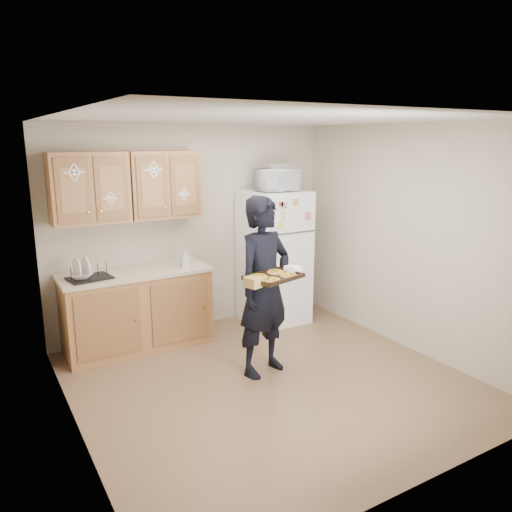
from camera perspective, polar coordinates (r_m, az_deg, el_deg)
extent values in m
plane|color=brown|center=(5.07, 1.65, -14.11)|extent=(3.60, 3.60, 0.00)
plane|color=silver|center=(4.51, 1.86, 15.40)|extent=(3.60, 3.60, 0.00)
cube|color=#B7A994|center=(6.20, -7.18, 3.11)|extent=(3.60, 0.04, 2.50)
cube|color=#B7A994|center=(3.32, 18.70, -6.51)|extent=(3.60, 0.04, 2.50)
cube|color=#B7A994|center=(4.00, -20.65, -3.30)|extent=(0.04, 3.60, 2.50)
cube|color=#B7A994|center=(5.78, 17.04, 1.89)|extent=(0.04, 3.60, 2.50)
cube|color=white|center=(6.39, 2.09, -0.14)|extent=(0.75, 0.70, 1.70)
cube|color=#9B5B35|center=(5.83, -13.40, -6.15)|extent=(1.60, 0.60, 0.86)
cube|color=beige|center=(5.70, -13.64, -1.88)|extent=(1.64, 0.64, 0.04)
cube|color=#9B5B35|center=(5.56, -18.55, 7.36)|extent=(0.80, 0.33, 0.75)
cube|color=#9B5B35|center=(5.79, -10.55, 8.03)|extent=(0.80, 0.33, 0.75)
cube|color=#EDCB53|center=(7.05, 4.52, -4.71)|extent=(0.20, 0.07, 0.32)
imported|color=black|center=(4.94, 0.97, -3.56)|extent=(0.75, 0.59, 1.80)
cube|color=black|center=(4.62, 2.02, -2.45)|extent=(0.56, 0.47, 0.04)
cylinder|color=orange|center=(4.48, 1.81, -2.72)|extent=(0.16, 0.16, 0.02)
cylinder|color=orange|center=(4.64, 3.71, -2.16)|extent=(0.16, 0.16, 0.02)
cylinder|color=orange|center=(4.58, 0.32, -2.33)|extent=(0.16, 0.16, 0.02)
cylinder|color=orange|center=(4.74, 2.23, -1.80)|extent=(0.16, 0.16, 0.02)
imported|color=white|center=(6.20, 2.42, 8.67)|extent=(0.49, 0.34, 0.27)
cube|color=silver|center=(6.24, 2.65, 10.26)|extent=(0.35, 0.26, 0.07)
cube|color=black|center=(5.49, -18.53, -1.66)|extent=(0.46, 0.37, 0.17)
imported|color=white|center=(5.48, -19.29, -2.09)|extent=(0.29, 0.29, 0.06)
imported|color=white|center=(5.77, -8.12, -0.25)|extent=(0.09, 0.10, 0.19)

